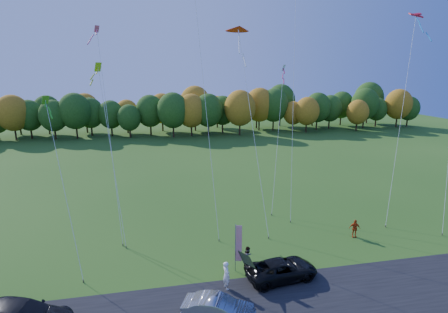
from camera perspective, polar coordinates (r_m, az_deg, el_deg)
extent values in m
plane|color=#255115|center=(26.57, 2.70, -18.00)|extent=(160.00, 160.00, 0.00)
cube|color=black|center=(23.39, 5.30, -23.02)|extent=(90.00, 6.00, 0.01)
imported|color=black|center=(25.59, 9.38, -17.72)|extent=(5.26, 2.93, 1.39)
imported|color=#9E9DA1|center=(21.91, -0.90, -23.62)|extent=(4.46, 2.96, 1.39)
imported|color=white|center=(24.19, 0.38, -18.81)|extent=(0.62, 0.80, 1.93)
imported|color=gray|center=(26.52, 3.95, -16.05)|extent=(0.98, 0.99, 1.62)
imported|color=#B83C11|center=(32.67, 20.54, -10.94)|extent=(1.01, 0.65, 1.60)
cylinder|color=#999999|center=(25.53, 1.87, -14.69)|extent=(0.06, 0.06, 3.64)
cube|color=red|center=(25.34, 2.40, -14.00)|extent=(0.44, 0.18, 2.73)
cube|color=navy|center=(24.91, 2.41, -11.92)|extent=(0.43, 0.17, 0.71)
cylinder|color=#4C3F33|center=(30.28, -0.82, -13.50)|extent=(0.08, 0.08, 0.20)
cylinder|color=#4C3F33|center=(34.22, 10.79, -10.38)|extent=(0.08, 0.08, 0.20)
cylinder|color=#4C3F33|center=(30.93, 7.30, -13.00)|extent=(0.08, 0.08, 0.20)
cone|color=red|center=(36.71, 2.34, 20.17)|extent=(2.45, 1.87, 2.68)
cylinder|color=#4C3F33|center=(35.91, 24.87, -10.29)|extent=(0.08, 0.08, 0.20)
cube|color=red|center=(44.10, 28.85, 19.54)|extent=(3.05, 1.07, 1.18)
cylinder|color=#4C3F33|center=(30.31, -15.71, -14.03)|extent=(0.08, 0.08, 0.20)
cube|color=#ACDC17|center=(31.74, -19.88, 13.58)|extent=(1.26, 1.26, 1.50)
cylinder|color=#4C3F33|center=(26.96, -21.98, -18.34)|extent=(0.08, 0.08, 0.20)
cube|color=#489719|center=(29.13, -27.15, 8.21)|extent=(1.07, 1.07, 1.27)
cylinder|color=#4C3F33|center=(35.47, 7.79, -9.36)|extent=(0.08, 0.08, 0.20)
cube|color=silver|center=(40.50, 9.71, 14.10)|extent=(1.15, 1.15, 1.36)
cylinder|color=#4C3F33|center=(30.72, -16.18, -13.66)|extent=(0.08, 0.08, 0.20)
cube|color=#F7526A|center=(35.28, -20.07, 18.99)|extent=(1.00, 1.00, 1.17)
cylinder|color=#4C3F33|center=(36.62, 32.04, -10.71)|extent=(0.08, 0.08, 0.20)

